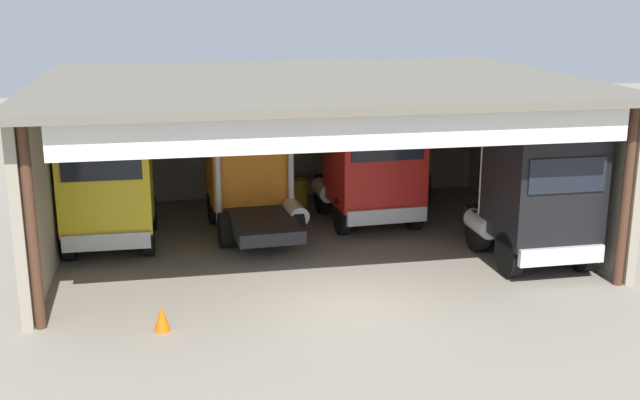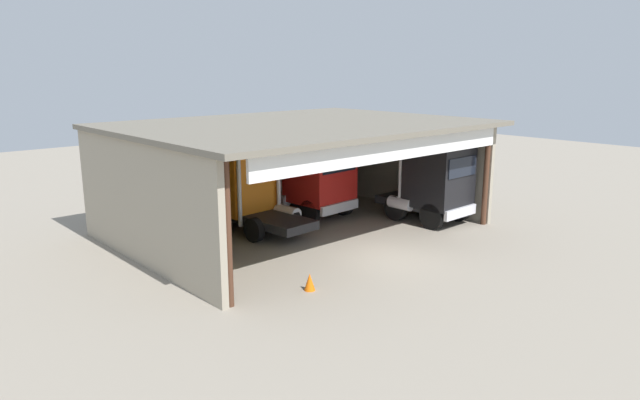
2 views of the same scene
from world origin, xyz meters
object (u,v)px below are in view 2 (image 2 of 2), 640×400
(truck_yellow_center_bay, at_px, (177,206))
(oil_drum, at_px, (251,203))
(truck_red_right_bay, at_px, (316,176))
(truck_black_left_bay, at_px, (434,181))
(tool_cart, at_px, (318,192))
(truck_orange_yard_outside, at_px, (249,191))
(traffic_cone, at_px, (310,282))

(truck_yellow_center_bay, relative_size, oil_drum, 5.62)
(truck_yellow_center_bay, relative_size, truck_red_right_bay, 0.97)
(truck_red_right_bay, relative_size, truck_black_left_bay, 1.17)
(truck_red_right_bay, distance_m, oil_drum, 3.63)
(truck_yellow_center_bay, bearing_deg, tool_cart, -161.29)
(truck_orange_yard_outside, bearing_deg, oil_drum, 49.25)
(truck_black_left_bay, distance_m, traffic_cone, 10.07)
(oil_drum, xyz_separation_m, traffic_cone, (-4.56, -9.59, -0.16))
(truck_red_right_bay, bearing_deg, tool_cart, -137.08)
(truck_red_right_bay, bearing_deg, truck_orange_yard_outside, -8.51)
(truck_red_right_bay, height_order, traffic_cone, truck_red_right_bay)
(traffic_cone, bearing_deg, tool_cart, 46.89)
(truck_orange_yard_outside, relative_size, truck_red_right_bay, 1.00)
(truck_black_left_bay, xyz_separation_m, tool_cart, (-1.11, 6.69, -1.44))
(truck_black_left_bay, bearing_deg, truck_red_right_bay, -53.40)
(oil_drum, relative_size, tool_cart, 0.88)
(truck_yellow_center_bay, distance_m, tool_cart, 10.54)
(truck_yellow_center_bay, distance_m, truck_red_right_bay, 7.78)
(truck_red_right_bay, bearing_deg, oil_drum, -61.05)
(oil_drum, height_order, traffic_cone, oil_drum)
(truck_red_right_bay, xyz_separation_m, oil_drum, (-1.76, 2.79, -1.52))
(truck_yellow_center_bay, relative_size, traffic_cone, 8.82)
(truck_black_left_bay, bearing_deg, truck_yellow_center_bay, -17.84)
(truck_yellow_center_bay, distance_m, truck_orange_yard_outside, 4.30)
(truck_orange_yard_outside, distance_m, tool_cart, 6.26)
(truck_black_left_bay, height_order, tool_cart, truck_black_left_bay)
(oil_drum, xyz_separation_m, tool_cart, (3.96, -0.49, 0.06))
(oil_drum, bearing_deg, truck_black_left_bay, -54.73)
(truck_orange_yard_outside, distance_m, truck_black_left_bay, 8.38)
(truck_yellow_center_bay, bearing_deg, truck_red_right_bay, -172.46)
(truck_orange_yard_outside, height_order, traffic_cone, truck_orange_yard_outside)
(truck_red_right_bay, bearing_deg, truck_black_left_bay, 123.68)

